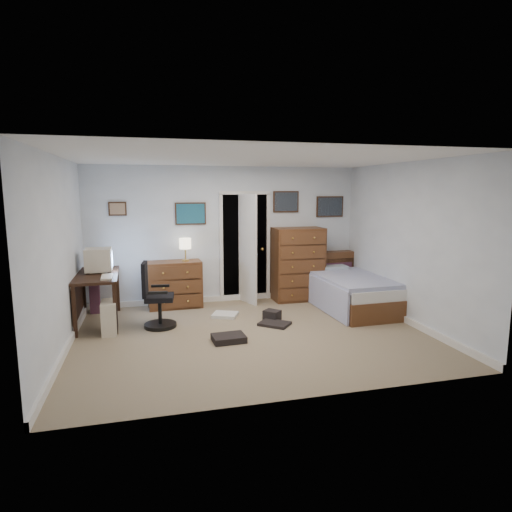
{
  "coord_description": "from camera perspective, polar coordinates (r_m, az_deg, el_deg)",
  "views": [
    {
      "loc": [
        -1.41,
        -5.78,
        2.07
      ],
      "look_at": [
        0.14,
        0.3,
        1.1
      ],
      "focal_mm": 30.0,
      "sensor_mm": 36.0,
      "label": 1
    }
  ],
  "objects": [
    {
      "name": "pc_tower",
      "position": [
        6.64,
        -18.96,
        -7.73
      ],
      "size": [
        0.23,
        0.45,
        0.47
      ],
      "rotation": [
        0.0,
        0.0,
        0.03
      ],
      "color": "beige",
      "rests_on": "floor"
    },
    {
      "name": "table_lamp",
      "position": [
        7.64,
        -9.42,
        1.55
      ],
      "size": [
        0.22,
        0.22,
        0.4
      ],
      "rotation": [
        0.0,
        0.0,
        0.05
      ],
      "color": "gold",
      "rests_on": "low_dresser"
    },
    {
      "name": "bed",
      "position": [
        7.71,
        12.3,
        -4.64
      ],
      "size": [
        1.11,
        2.0,
        0.65
      ],
      "rotation": [
        0.0,
        0.0,
        0.03
      ],
      "color": "brown",
      "rests_on": "floor"
    },
    {
      "name": "low_dresser",
      "position": [
        7.74,
        -10.77,
        -3.72
      ],
      "size": [
        0.95,
        0.51,
        0.83
      ],
      "primitive_type": "cube",
      "rotation": [
        0.0,
        0.0,
        0.05
      ],
      "color": "brown",
      "rests_on": "floor"
    },
    {
      "name": "office_chair",
      "position": [
        6.68,
        -13.22,
        -6.03
      ],
      "size": [
        0.54,
        0.54,
        1.01
      ],
      "rotation": [
        0.0,
        0.0,
        -0.11
      ],
      "color": "black",
      "rests_on": "floor"
    },
    {
      "name": "crt_monitor",
      "position": [
        7.18,
        -20.25,
        -0.49
      ],
      "size": [
        0.42,
        0.39,
        0.38
      ],
      "rotation": [
        0.0,
        0.0,
        0.03
      ],
      "color": "beige",
      "rests_on": "computer_desk"
    },
    {
      "name": "wall_posters",
      "position": [
        8.01,
        0.03,
        6.48
      ],
      "size": [
        4.38,
        0.04,
        0.6
      ],
      "color": "#331E11",
      "rests_on": "floor"
    },
    {
      "name": "keyboard",
      "position": [
        6.71,
        -19.25,
        -2.64
      ],
      "size": [
        0.17,
        0.42,
        0.03
      ],
      "primitive_type": "cube",
      "rotation": [
        0.0,
        0.0,
        0.03
      ],
      "color": "beige",
      "rests_on": "computer_desk"
    },
    {
      "name": "headboard_bookcase",
      "position": [
        8.54,
        9.96,
        -2.17
      ],
      "size": [
        0.99,
        0.3,
        0.88
      ],
      "rotation": [
        0.0,
        0.0,
        0.05
      ],
      "color": "brown",
      "rests_on": "floor"
    },
    {
      "name": "computer_desk",
      "position": [
        7.11,
        -21.14,
        -3.7
      ],
      "size": [
        0.67,
        1.38,
        0.79
      ],
      "rotation": [
        0.0,
        0.0,
        0.03
      ],
      "color": "black",
      "rests_on": "floor"
    },
    {
      "name": "floor_clutter",
      "position": [
        6.58,
        -1.22,
        -9.15
      ],
      "size": [
        1.33,
        1.58,
        0.16
      ],
      "rotation": [
        0.0,
        0.0,
        -0.25
      ],
      "color": "silver",
      "rests_on": "floor"
    },
    {
      "name": "tall_dresser",
      "position": [
        8.13,
        5.57,
        -1.06
      ],
      "size": [
        0.94,
        0.56,
        1.37
      ],
      "primitive_type": "cube",
      "rotation": [
        0.0,
        0.0,
        0.02
      ],
      "color": "brown",
      "rests_on": "floor"
    },
    {
      "name": "floor",
      "position": [
        6.3,
        -0.55,
        -10.49
      ],
      "size": [
        5.0,
        4.0,
        0.02
      ],
      "primitive_type": "cube",
      "color": "#86765C",
      "rests_on": "ground"
    },
    {
      "name": "doorway",
      "position": [
        8.31,
        -1.95,
        1.41
      ],
      "size": [
        0.96,
        1.12,
        2.05
      ],
      "color": "black",
      "rests_on": "floor"
    },
    {
      "name": "media_stack",
      "position": [
        7.74,
        -20.74,
        -4.25
      ],
      "size": [
        0.16,
        0.16,
        0.8
      ],
      "primitive_type": "cube",
      "rotation": [
        0.0,
        0.0,
        0.02
      ],
      "color": "maroon",
      "rests_on": "floor"
    }
  ]
}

